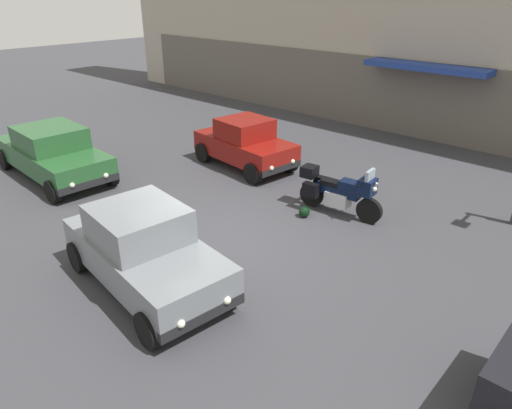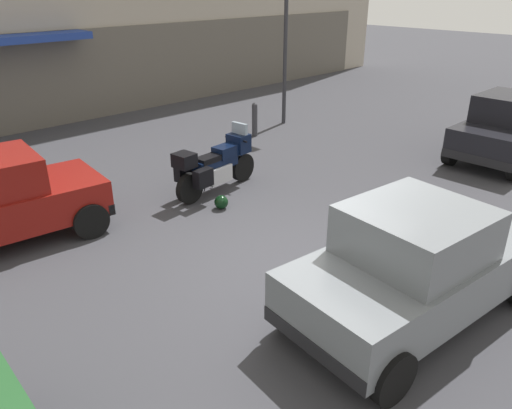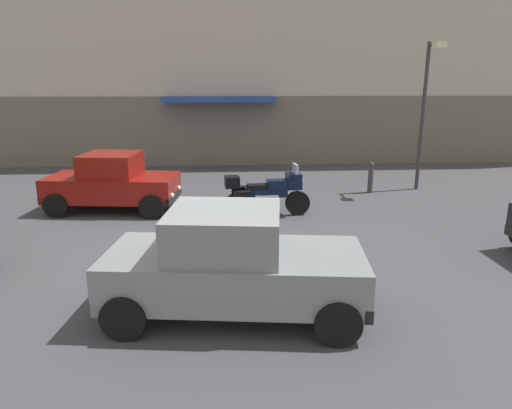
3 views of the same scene
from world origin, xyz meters
name	(u,v)px [view 2 (image 2 of 3)]	position (x,y,z in m)	size (l,w,h in m)	color
ground_plane	(304,272)	(0.00, 0.00, 0.00)	(80.00, 80.00, 0.00)	#38383D
motorcycle	(216,165)	(1.11, 3.44, 0.62)	(2.26, 0.84, 1.36)	black
helmet	(221,202)	(0.62, 2.71, 0.14)	(0.28, 0.28, 0.28)	black
car_hatchback_near	(416,265)	(0.19, -1.71, 0.81)	(4.00, 2.18, 1.64)	slate
car_wagon_end	(511,128)	(7.79, -0.06, 0.81)	(3.88, 1.79, 1.64)	black
streetlamp_curbside	(289,31)	(6.27, 6.09, 2.79)	(0.28, 0.94, 4.55)	#2D2D33
bollard_curbside	(255,119)	(4.62, 5.86, 0.52)	(0.16, 0.16, 0.98)	#333338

